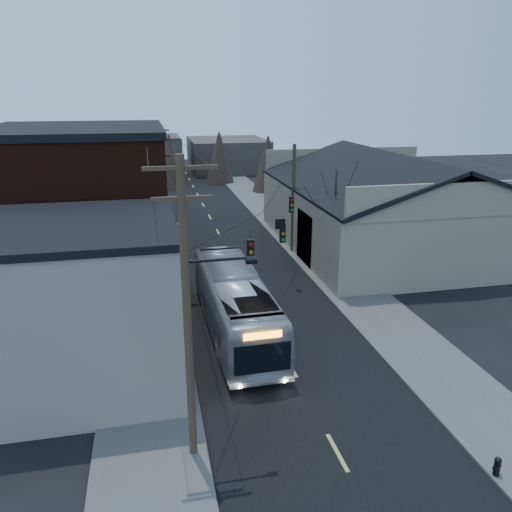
{
  "coord_description": "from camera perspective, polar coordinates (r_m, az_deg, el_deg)",
  "views": [
    {
      "loc": [
        -5.93,
        -11.7,
        12.19
      ],
      "look_at": [
        -0.01,
        15.6,
        3.0
      ],
      "focal_mm": 35.0,
      "sensor_mm": 36.0,
      "label": 1
    }
  ],
  "objects": [
    {
      "name": "building_far_right",
      "position": [
        83.28,
        -3.3,
        11.5
      ],
      "size": [
        12.0,
        14.0,
        5.0
      ],
      "primitive_type": "cube",
      "color": "#312C27",
      "rests_on": "ground"
    },
    {
      "name": "ground",
      "position": [
        17.91,
        11.8,
        -25.15
      ],
      "size": [
        160.0,
        160.0,
        0.0
      ],
      "primitive_type": "plane",
      "color": "black",
      "rests_on": "ground"
    },
    {
      "name": "utility_lines",
      "position": [
        36.67,
        -7.65,
        6.67
      ],
      "size": [
        11.24,
        45.28,
        10.5
      ],
      "color": "#382B1E",
      "rests_on": "ground"
    },
    {
      "name": "fire_hydrant",
      "position": [
        19.52,
        25.85,
        -20.74
      ],
      "size": [
        0.33,
        0.23,
        0.68
      ],
      "rotation": [
        0.0,
        0.0,
        0.2
      ],
      "color": "black",
      "rests_on": "sidewalk_right"
    },
    {
      "name": "parked_car",
      "position": [
        43.99,
        -9.7,
        2.75
      ],
      "size": [
        1.89,
        4.13,
        1.31
      ],
      "primitive_type": "imported",
      "rotation": [
        0.0,
        0.0,
        -0.13
      ],
      "color": "#A4A7AC",
      "rests_on": "ground"
    },
    {
      "name": "building_brick",
      "position": [
        32.76,
        -19.12,
        4.52
      ],
      "size": [
        10.0,
        12.0,
        10.0
      ],
      "primitive_type": "cube",
      "color": "black",
      "rests_on": "ground"
    },
    {
      "name": "building_far_left",
      "position": [
        77.25,
        -12.44,
        10.96
      ],
      "size": [
        10.0,
        12.0,
        6.0
      ],
      "primitive_type": "cube",
      "color": "#312C27",
      "rests_on": "ground"
    },
    {
      "name": "bare_tree",
      "position": [
        35.12,
        8.91,
        3.83
      ],
      "size": [
        0.4,
        0.4,
        7.2
      ],
      "primitive_type": "cone",
      "color": "black",
      "rests_on": "ground"
    },
    {
      "name": "bus",
      "position": [
        26.23,
        -2.4,
        -5.46
      ],
      "size": [
        3.04,
        12.03,
        3.34
      ],
      "primitive_type": "imported",
      "rotation": [
        0.0,
        0.0,
        3.16
      ],
      "color": "#9DA1A9",
      "rests_on": "ground"
    },
    {
      "name": "warehouse",
      "position": [
        42.37,
        14.7,
        4.66
      ],
      "size": [
        16.16,
        20.6,
        7.73
      ],
      "color": "gray",
      "rests_on": "ground"
    },
    {
      "name": "road_surface",
      "position": [
        43.85,
        -3.99,
        2.04
      ],
      "size": [
        9.0,
        110.0,
        0.02
      ],
      "primitive_type": "cube",
      "color": "black",
      "rests_on": "ground"
    },
    {
      "name": "sidewalk_left",
      "position": [
        43.43,
        -12.5,
        1.55
      ],
      "size": [
        4.0,
        110.0,
        0.12
      ],
      "primitive_type": "cube",
      "color": "#474744",
      "rests_on": "ground"
    },
    {
      "name": "building_clapboard",
      "position": [
        22.66,
        -19.12,
        -5.41
      ],
      "size": [
        8.0,
        8.0,
        7.0
      ],
      "primitive_type": "cube",
      "color": "gray",
      "rests_on": "ground"
    },
    {
      "name": "sidewalk_right",
      "position": [
        45.17,
        4.2,
        2.58
      ],
      "size": [
        4.0,
        110.0,
        0.12
      ],
      "primitive_type": "cube",
      "color": "#474744",
      "rests_on": "ground"
    },
    {
      "name": "building_left_far",
      "position": [
        48.62,
        -16.38,
        7.18
      ],
      "size": [
        9.0,
        14.0,
        7.0
      ],
      "primitive_type": "cube",
      "color": "#312C27",
      "rests_on": "ground"
    }
  ]
}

